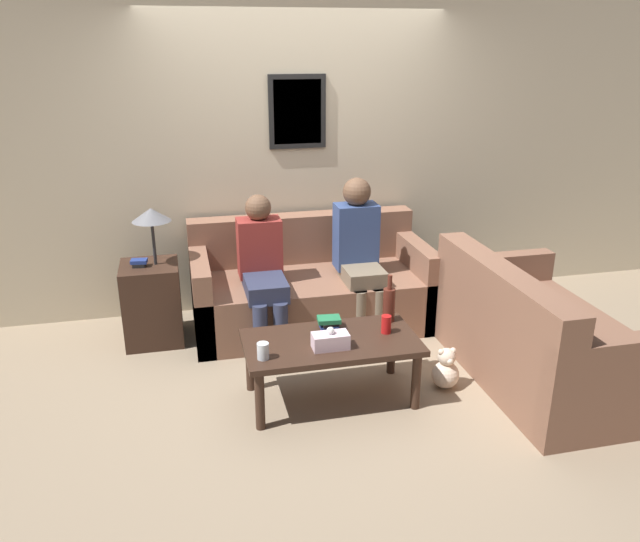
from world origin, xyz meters
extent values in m
plane|color=gray|center=(0.00, 0.00, 0.00)|extent=(16.00, 16.00, 0.00)
cube|color=beige|center=(0.00, 1.05, 1.30)|extent=(9.00, 0.06, 2.60)
cube|color=black|center=(0.00, 1.01, 1.70)|extent=(0.48, 0.02, 0.60)
cube|color=beige|center=(0.00, 1.00, 1.70)|extent=(0.40, 0.01, 0.52)
cube|color=brown|center=(0.00, 0.50, 0.22)|extent=(1.94, 0.94, 0.44)
cube|color=brown|center=(0.00, 0.87, 0.65)|extent=(1.94, 0.20, 0.42)
cube|color=brown|center=(-0.90, 0.50, 0.34)|extent=(0.14, 0.94, 0.67)
cube|color=brown|center=(0.90, 0.50, 0.34)|extent=(0.14, 0.94, 0.67)
cube|color=brown|center=(1.39, -0.74, 0.22)|extent=(0.94, 1.64, 0.44)
cube|color=brown|center=(1.02, -0.74, 0.65)|extent=(0.20, 1.64, 0.42)
cube|color=brown|center=(1.39, -1.49, 0.34)|extent=(0.94, 0.14, 0.67)
cube|color=brown|center=(1.39, 0.01, 0.34)|extent=(0.94, 0.14, 0.67)
cube|color=#382319|center=(-0.13, -0.67, 0.42)|extent=(1.13, 0.60, 0.04)
cylinder|color=#382319|center=(-0.63, -0.91, 0.20)|extent=(0.06, 0.06, 0.40)
cylinder|color=#382319|center=(0.38, -0.91, 0.20)|extent=(0.06, 0.06, 0.40)
cylinder|color=#382319|center=(-0.63, -0.43, 0.20)|extent=(0.06, 0.06, 0.40)
cylinder|color=#382319|center=(0.38, -0.43, 0.20)|extent=(0.06, 0.06, 0.40)
cube|color=#382319|center=(-1.28, 0.49, 0.32)|extent=(0.44, 0.44, 0.64)
cylinder|color=#262628|center=(-1.23, 0.49, 0.82)|extent=(0.02, 0.02, 0.36)
cone|color=slate|center=(-1.23, 0.49, 1.03)|extent=(0.29, 0.29, 0.10)
cube|color=black|center=(-1.35, 0.47, 0.65)|extent=(0.10, 0.10, 0.03)
cube|color=navy|center=(-1.35, 0.47, 0.68)|extent=(0.13, 0.10, 0.03)
cylinder|color=#562319|center=(0.33, -0.47, 0.55)|extent=(0.08, 0.08, 0.23)
cylinder|color=#562319|center=(0.33, -0.47, 0.72)|extent=(0.03, 0.03, 0.10)
cylinder|color=silver|center=(-0.59, -0.82, 0.49)|extent=(0.07, 0.07, 0.10)
cube|color=navy|center=(-0.10, -0.49, 0.45)|extent=(0.12, 0.11, 0.03)
cube|color=black|center=(-0.10, -0.49, 0.47)|extent=(0.12, 0.11, 0.02)
cube|color=#237547|center=(-0.10, -0.49, 0.50)|extent=(0.16, 0.12, 0.03)
cylinder|color=red|center=(0.25, -0.65, 0.50)|extent=(0.07, 0.07, 0.12)
cube|color=silver|center=(-0.16, -0.78, 0.49)|extent=(0.23, 0.12, 0.10)
sphere|color=white|center=(-0.16, -0.78, 0.56)|extent=(0.05, 0.05, 0.05)
cube|color=#2D334C|center=(-0.43, 0.22, 0.49)|extent=(0.31, 0.49, 0.14)
cylinder|color=#2D334C|center=(-0.50, -0.02, 0.22)|extent=(0.11, 0.11, 0.44)
cylinder|color=#2D334C|center=(-0.35, -0.02, 0.22)|extent=(0.11, 0.11, 0.44)
cube|color=maroon|center=(-0.43, 0.46, 0.73)|extent=(0.34, 0.22, 0.46)
sphere|color=brown|center=(-0.43, 0.46, 1.05)|extent=(0.20, 0.20, 0.20)
cube|color=#756651|center=(0.37, 0.27, 0.49)|extent=(0.31, 0.40, 0.14)
cylinder|color=#756651|center=(0.29, 0.07, 0.22)|extent=(0.11, 0.11, 0.44)
cylinder|color=#756651|center=(0.44, 0.07, 0.22)|extent=(0.11, 0.11, 0.44)
cube|color=#33477A|center=(0.37, 0.47, 0.76)|extent=(0.34, 0.22, 0.53)
sphere|color=brown|center=(0.37, 0.47, 1.13)|extent=(0.23, 0.23, 0.23)
sphere|color=beige|center=(0.68, -0.71, 0.09)|extent=(0.19, 0.19, 0.19)
sphere|color=beige|center=(0.68, -0.71, 0.23)|extent=(0.12, 0.12, 0.12)
sphere|color=beige|center=(0.64, -0.71, 0.28)|extent=(0.04, 0.04, 0.04)
sphere|color=beige|center=(0.72, -0.71, 0.28)|extent=(0.04, 0.04, 0.04)
sphere|color=#FFEAD1|center=(0.68, -0.76, 0.23)|extent=(0.05, 0.05, 0.05)
camera|label=1|loc=(-1.02, -4.19, 2.26)|focal=35.00mm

